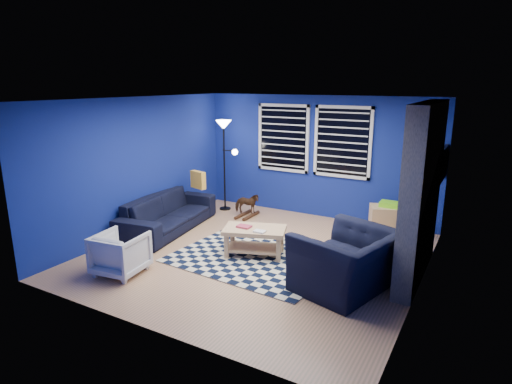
% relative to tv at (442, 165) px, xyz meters
% --- Properties ---
extents(floor, '(5.00, 5.00, 0.00)m').
position_rel_tv_xyz_m(floor, '(-2.45, -2.00, -1.40)').
color(floor, tan).
rests_on(floor, ground).
extents(ceiling, '(5.00, 5.00, 0.00)m').
position_rel_tv_xyz_m(ceiling, '(-2.45, -2.00, 1.10)').
color(ceiling, white).
rests_on(ceiling, wall_back).
extents(wall_back, '(5.00, 0.00, 5.00)m').
position_rel_tv_xyz_m(wall_back, '(-2.45, 0.50, -0.15)').
color(wall_back, navy).
rests_on(wall_back, floor).
extents(wall_left, '(0.00, 5.00, 5.00)m').
position_rel_tv_xyz_m(wall_left, '(-4.95, -2.00, -0.15)').
color(wall_left, navy).
rests_on(wall_left, floor).
extents(wall_right, '(0.00, 5.00, 5.00)m').
position_rel_tv_xyz_m(wall_right, '(0.05, -2.00, -0.15)').
color(wall_right, navy).
rests_on(wall_right, floor).
extents(fireplace, '(0.65, 2.00, 2.50)m').
position_rel_tv_xyz_m(fireplace, '(-0.09, -1.50, -0.20)').
color(fireplace, gray).
rests_on(fireplace, floor).
extents(window_left, '(1.17, 0.06, 1.42)m').
position_rel_tv_xyz_m(window_left, '(-3.20, 0.46, 0.20)').
color(window_left, black).
rests_on(window_left, wall_back).
extents(window_right, '(1.17, 0.06, 1.42)m').
position_rel_tv_xyz_m(window_right, '(-1.90, 0.46, 0.20)').
color(window_right, black).
rests_on(window_right, wall_back).
extents(tv, '(0.07, 1.00, 0.58)m').
position_rel_tv_xyz_m(tv, '(0.00, 0.00, 0.00)').
color(tv, black).
rests_on(tv, wall_right).
extents(rug, '(2.63, 2.17, 0.02)m').
position_rel_tv_xyz_m(rug, '(-2.41, -2.10, -1.39)').
color(rug, black).
rests_on(rug, floor).
extents(sofa, '(2.39, 1.22, 0.67)m').
position_rel_tv_xyz_m(sofa, '(-4.55, -1.73, -1.07)').
color(sofa, black).
rests_on(sofa, floor).
extents(armchair_big, '(1.53, 1.42, 0.83)m').
position_rel_tv_xyz_m(armchair_big, '(-0.81, -2.46, -0.98)').
color(armchair_big, black).
rests_on(armchair_big, floor).
extents(armchair_bent, '(0.75, 0.77, 0.62)m').
position_rel_tv_xyz_m(armchair_bent, '(-3.87, -3.57, -1.09)').
color(armchair_bent, gray).
rests_on(armchair_bent, floor).
extents(rocking_horse, '(0.41, 0.56, 0.43)m').
position_rel_tv_xyz_m(rocking_horse, '(-3.64, -0.31, -1.11)').
color(rocking_horse, '#442216').
rests_on(rocking_horse, floor).
extents(coffee_table, '(1.12, 0.87, 0.49)m').
position_rel_tv_xyz_m(coffee_table, '(-2.48, -2.03, -1.06)').
color(coffee_table, tan).
rests_on(coffee_table, rug).
extents(cabinet, '(0.77, 0.65, 0.64)m').
position_rel_tv_xyz_m(cabinet, '(-0.81, 0.02, -1.12)').
color(cabinet, tan).
rests_on(cabinet, floor).
extents(floor_lamp, '(0.53, 0.33, 1.96)m').
position_rel_tv_xyz_m(floor_lamp, '(-4.32, -0.08, 0.21)').
color(floor_lamp, black).
rests_on(floor_lamp, floor).
extents(throw_pillow, '(0.38, 0.20, 0.35)m').
position_rel_tv_xyz_m(throw_pillow, '(-4.40, -0.96, -0.56)').
color(throw_pillow, gold).
rests_on(throw_pillow, sofa).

